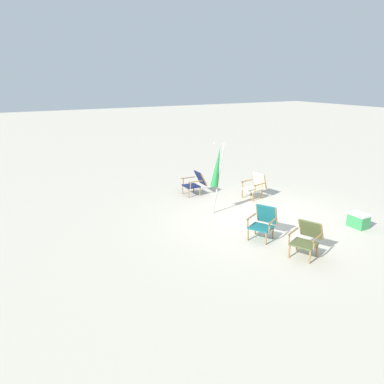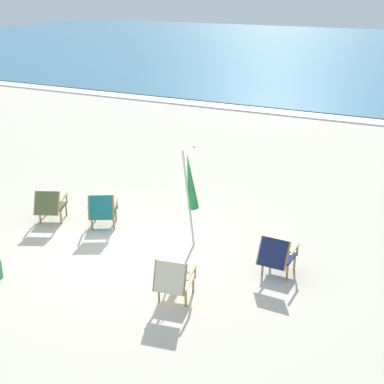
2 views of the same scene
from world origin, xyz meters
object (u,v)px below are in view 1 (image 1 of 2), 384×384
Objects in this scene: beach_chair_back_left at (307,237)px; umbrella_furled_green at (217,167)px; beach_chair_back_right at (264,221)px; cooler_box at (358,220)px; beach_chair_mid_center at (195,182)px; beach_chair_far_center at (255,185)px.

umbrella_furled_green is at bearing 5.46° from beach_chair_back_left.
beach_chair_back_left is at bearing -168.40° from beach_chair_back_right.
beach_chair_back_right is at bearing 75.03° from cooler_box.
beach_chair_mid_center is 0.37× the size of umbrella_furled_green.
beach_chair_back_right is 1.06× the size of beach_chair_far_center.
cooler_box is (0.50, -2.41, -0.22)m from beach_chair_back_left.
beach_chair_far_center is (3.89, -1.61, 0.01)m from beach_chair_back_left.
beach_chair_far_center is 1.67× the size of cooler_box.
umbrella_furled_green reaches higher than beach_chair_back_right.
beach_chair_far_center is at bearing 13.26° from cooler_box.
beach_chair_far_center is (2.68, -1.86, 0.00)m from beach_chair_back_right.
beach_chair_mid_center reaches higher than cooler_box.
umbrella_furled_green is 4.31× the size of cooler_box.
beach_chair_far_center is 0.39× the size of umbrella_furled_green.
beach_chair_far_center is 2.24m from umbrella_furled_green.
umbrella_furled_green reaches higher than beach_chair_mid_center.
umbrella_furled_green reaches higher than beach_chair_far_center.
beach_chair_back_right reaches higher than beach_chair_mid_center.
beach_chair_back_right is at bearing -178.23° from umbrella_furled_green.
umbrella_furled_green reaches higher than cooler_box.
beach_chair_back_left reaches higher than cooler_box.
beach_chair_back_right is at bearing 175.67° from beach_chair_mid_center.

